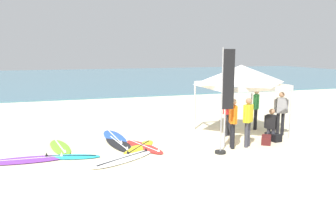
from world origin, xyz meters
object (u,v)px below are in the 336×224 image
(surfboard_white, at_px, (124,159))
(gear_bag_by_pole, at_px, (273,137))
(person_orange, at_px, (233,120))
(gear_bag_near_tent, at_px, (266,140))
(surfboard_red, at_px, (144,147))
(surfboard_blue, at_px, (115,137))
(surfboard_black, at_px, (119,144))
(surfboard_purple, at_px, (26,160))
(person_yellow, at_px, (248,119))
(surfboard_yellow, at_px, (139,148))
(surfboard_lime, at_px, (60,147))
(surfboard_cyan, at_px, (71,157))
(banner_flag, at_px, (225,105))
(canopy_tent, at_px, (241,74))
(person_green, at_px, (256,106))
(person_red, at_px, (228,111))
(person_grey, at_px, (281,110))
(person_black, at_px, (271,123))

(surfboard_white, bearing_deg, gear_bag_by_pole, 5.23)
(person_orange, relative_size, gear_bag_near_tent, 2.85)
(surfboard_red, distance_m, surfboard_blue, 1.76)
(surfboard_white, bearing_deg, surfboard_black, 84.86)
(surfboard_purple, distance_m, surfboard_black, 3.15)
(person_yellow, bearing_deg, surfboard_yellow, 165.70)
(surfboard_lime, xyz_separation_m, surfboard_black, (1.98, -0.16, -0.00))
(surfboard_cyan, xyz_separation_m, surfboard_white, (1.54, -0.71, -0.00))
(surfboard_red, xyz_separation_m, person_yellow, (3.43, -0.99, 0.95))
(person_yellow, xyz_separation_m, banner_flag, (-1.12, -0.41, 0.59))
(canopy_tent, xyz_separation_m, person_yellow, (-0.64, -1.69, -1.40))
(surfboard_lime, relative_size, surfboard_blue, 0.85)
(gear_bag_near_tent, height_order, gear_bag_by_pole, same)
(canopy_tent, bearing_deg, person_yellow, -110.86)
(person_green, bearing_deg, surfboard_lime, -176.93)
(surfboard_white, distance_m, person_red, 4.85)
(surfboard_yellow, xyz_separation_m, person_grey, (5.75, 0.16, 0.95))
(person_green, bearing_deg, surfboard_white, -158.78)
(surfboard_black, bearing_deg, person_grey, -5.33)
(surfboard_white, distance_m, person_grey, 6.65)
(surfboard_lime, xyz_separation_m, surfboard_blue, (2.00, 0.75, -0.00))
(surfboard_cyan, bearing_deg, gear_bag_near_tent, -4.01)
(person_red, relative_size, banner_flag, 0.50)
(surfboard_white, relative_size, person_green, 1.40)
(surfboard_cyan, relative_size, surfboard_yellow, 0.97)
(surfboard_red, distance_m, surfboard_yellow, 0.22)
(surfboard_cyan, distance_m, person_yellow, 6.00)
(person_grey, bearing_deg, surfboard_white, -169.57)
(gear_bag_by_pole, bearing_deg, surfboard_lime, 169.34)
(surfboard_yellow, distance_m, person_black, 4.97)
(gear_bag_by_pole, bearing_deg, surfboard_blue, 158.63)
(surfboard_white, distance_m, person_green, 6.60)
(surfboard_black, bearing_deg, person_yellow, -21.78)
(surfboard_cyan, relative_size, surfboard_black, 0.78)
(person_orange, bearing_deg, surfboard_blue, 144.52)
(canopy_tent, bearing_deg, surfboard_yellow, -169.91)
(surfboard_yellow, bearing_deg, person_yellow, -14.30)
(person_red, relative_size, person_black, 1.43)
(surfboard_red, xyz_separation_m, person_red, (3.51, 0.62, 0.95))
(person_black, bearing_deg, surfboard_white, -174.20)
(surfboard_black, bearing_deg, surfboard_yellow, -53.12)
(surfboard_yellow, bearing_deg, surfboard_lime, 160.31)
(surfboard_yellow, distance_m, person_orange, 3.33)
(surfboard_blue, height_order, person_yellow, person_yellow)
(surfboard_lime, bearing_deg, person_yellow, -16.56)
(canopy_tent, distance_m, person_yellow, 2.28)
(surfboard_blue, distance_m, gear_bag_by_pole, 5.94)
(person_green, bearing_deg, surfboard_blue, 176.89)
(surfboard_white, height_order, person_red, person_red)
(banner_flag, bearing_deg, surfboard_lime, 156.07)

